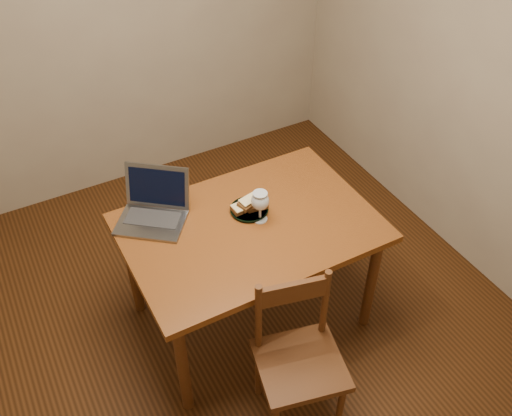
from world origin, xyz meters
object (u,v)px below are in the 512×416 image
milk_glass (260,206)px  table (250,237)px  chair (299,354)px  laptop (154,206)px  plate (249,210)px

milk_glass → table: bearing=-169.7°
table → milk_glass: 0.19m
chair → laptop: laptop is taller
chair → milk_glass: size_ratio=2.64×
chair → plate: bearing=93.2°
table → plate: plate is taller
table → chair: chair is taller
table → chair: (-0.08, -0.65, -0.18)m
plate → milk_glass: size_ratio=1.13×
chair → milk_glass: 0.76m
plate → laptop: bearing=155.0°
plate → milk_glass: (0.02, -0.09, 0.08)m
plate → laptop: 0.50m
milk_glass → laptop: bearing=147.8°
table → milk_glass: milk_glass is taller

